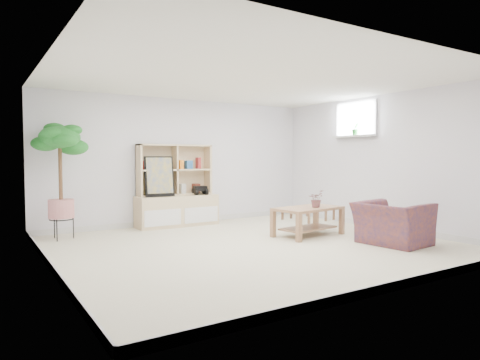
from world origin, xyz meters
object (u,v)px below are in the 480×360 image
coffee_table (308,221)px  floor_tree (61,181)px  armchair (392,220)px  storage_unit (177,185)px

coffee_table → floor_tree: 3.97m
floor_tree → armchair: size_ratio=1.92×
coffee_table → armchair: bearing=-73.0°
storage_unit → coffee_table: size_ratio=1.33×
storage_unit → floor_tree: 2.09m
storage_unit → floor_tree: floor_tree is taller
coffee_table → armchair: armchair is taller
floor_tree → storage_unit: bearing=7.3°
storage_unit → coffee_table: storage_unit is taller
coffee_table → floor_tree: size_ratio=0.62×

